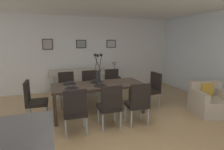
{
  "coord_description": "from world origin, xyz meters",
  "views": [
    {
      "loc": [
        -0.92,
        -3.24,
        1.8
      ],
      "look_at": [
        0.58,
        1.09,
        0.9
      ],
      "focal_mm": 28.93,
      "sensor_mm": 36.0,
      "label": 1
    }
  ],
  "objects_px": {
    "dining_chair_head_east": "(152,88)",
    "centerpiece_vase": "(98,73)",
    "armchair": "(210,102)",
    "dining_chair_head_west": "(33,99)",
    "dining_chair_far_left": "(110,104)",
    "bowl_far_left": "(101,84)",
    "dining_chair_near_left": "(75,109)",
    "dining_chair_far_right": "(90,85)",
    "dining_table": "(98,87)",
    "sofa": "(80,86)",
    "bowl_near_left": "(72,87)",
    "dining_chair_mid_left": "(138,102)",
    "framed_picture_right": "(111,44)",
    "framed_picture_center": "(81,44)",
    "bowl_near_right": "(70,83)",
    "side_table": "(114,83)",
    "bowl_far_right": "(96,81)",
    "table_lamp": "(114,66)",
    "dining_chair_mid_right": "(113,83)",
    "framed_picture_left": "(48,44)"
  },
  "relations": [
    {
      "from": "dining_chair_near_left",
      "to": "side_table",
      "type": "bearing_deg",
      "value": 56.77
    },
    {
      "from": "bowl_near_left",
      "to": "dining_chair_head_west",
      "type": "bearing_deg",
      "value": 164.15
    },
    {
      "from": "bowl_near_right",
      "to": "framed_picture_center",
      "type": "distance_m",
      "value": 2.36
    },
    {
      "from": "dining_chair_near_left",
      "to": "dining_chair_far_right",
      "type": "bearing_deg",
      "value": 68.66
    },
    {
      "from": "dining_chair_head_west",
      "to": "side_table",
      "type": "height_order",
      "value": "dining_chair_head_west"
    },
    {
      "from": "dining_chair_far_right",
      "to": "framed_picture_center",
      "type": "bearing_deg",
      "value": 89.45
    },
    {
      "from": "bowl_near_right",
      "to": "sofa",
      "type": "xyz_separation_m",
      "value": [
        0.49,
        1.61,
        -0.5
      ]
    },
    {
      "from": "bowl_far_left",
      "to": "dining_chair_head_west",
      "type": "bearing_deg",
      "value": 171.06
    },
    {
      "from": "dining_chair_mid_left",
      "to": "dining_chair_head_west",
      "type": "height_order",
      "value": "same"
    },
    {
      "from": "sofa",
      "to": "table_lamp",
      "type": "height_order",
      "value": "table_lamp"
    },
    {
      "from": "dining_chair_far_right",
      "to": "bowl_far_right",
      "type": "distance_m",
      "value": 0.7
    },
    {
      "from": "dining_table",
      "to": "framed_picture_center",
      "type": "height_order",
      "value": "framed_picture_center"
    },
    {
      "from": "centerpiece_vase",
      "to": "bowl_far_left",
      "type": "relative_size",
      "value": 4.32
    },
    {
      "from": "dining_chair_head_east",
      "to": "centerpiece_vase",
      "type": "bearing_deg",
      "value": -179.37
    },
    {
      "from": "dining_chair_head_west",
      "to": "armchair",
      "type": "bearing_deg",
      "value": -13.05
    },
    {
      "from": "dining_table",
      "to": "armchair",
      "type": "relative_size",
      "value": 2.24
    },
    {
      "from": "side_table",
      "to": "armchair",
      "type": "xyz_separation_m",
      "value": [
        1.54,
        -2.7,
        0.03
      ]
    },
    {
      "from": "table_lamp",
      "to": "framed_picture_right",
      "type": "distance_m",
      "value": 0.91
    },
    {
      "from": "armchair",
      "to": "framed_picture_center",
      "type": "distance_m",
      "value": 4.35
    },
    {
      "from": "sofa",
      "to": "framed_picture_left",
      "type": "height_order",
      "value": "framed_picture_left"
    },
    {
      "from": "armchair",
      "to": "dining_chair_head_west",
      "type": "bearing_deg",
      "value": 166.95
    },
    {
      "from": "dining_table",
      "to": "table_lamp",
      "type": "relative_size",
      "value": 4.31
    },
    {
      "from": "dining_chair_mid_left",
      "to": "centerpiece_vase",
      "type": "distance_m",
      "value": 1.2
    },
    {
      "from": "bowl_near_right",
      "to": "side_table",
      "type": "height_order",
      "value": "bowl_near_right"
    },
    {
      "from": "armchair",
      "to": "framed_picture_center",
      "type": "xyz_separation_m",
      "value": [
        -2.6,
        3.2,
        1.36
      ]
    },
    {
      "from": "framed_picture_right",
      "to": "armchair",
      "type": "bearing_deg",
      "value": -65.13
    },
    {
      "from": "framed_picture_center",
      "to": "armchair",
      "type": "bearing_deg",
      "value": -50.93
    },
    {
      "from": "framed_picture_center",
      "to": "framed_picture_right",
      "type": "xyz_separation_m",
      "value": [
        1.12,
        0.0,
        0.0
      ]
    },
    {
      "from": "centerpiece_vase",
      "to": "sofa",
      "type": "xyz_separation_m",
      "value": [
        -0.17,
        1.81,
        -0.74
      ]
    },
    {
      "from": "dining_chair_near_left",
      "to": "armchair",
      "type": "distance_m",
      "value": 3.29
    },
    {
      "from": "bowl_near_right",
      "to": "dining_chair_far_left",
      "type": "bearing_deg",
      "value": -56.32
    },
    {
      "from": "bowl_near_right",
      "to": "bowl_far_right",
      "type": "height_order",
      "value": "same"
    },
    {
      "from": "dining_chair_head_east",
      "to": "framed_picture_right",
      "type": "distance_m",
      "value": 2.57
    },
    {
      "from": "dining_table",
      "to": "framed_picture_right",
      "type": "bearing_deg",
      "value": 64.02
    },
    {
      "from": "dining_chair_head_east",
      "to": "centerpiece_vase",
      "type": "relative_size",
      "value": 1.25
    },
    {
      "from": "dining_chair_far_left",
      "to": "bowl_far_right",
      "type": "bearing_deg",
      "value": 91.36
    },
    {
      "from": "dining_chair_mid_right",
      "to": "side_table",
      "type": "distance_m",
      "value": 1.02
    },
    {
      "from": "dining_table",
      "to": "sofa",
      "type": "height_order",
      "value": "sofa"
    },
    {
      "from": "dining_chair_far_right",
      "to": "dining_chair_head_west",
      "type": "xyz_separation_m",
      "value": [
        -1.47,
        -0.81,
        0.0
      ]
    },
    {
      "from": "centerpiece_vase",
      "to": "framed_picture_center",
      "type": "distance_m",
      "value": 2.37
    },
    {
      "from": "dining_chair_head_west",
      "to": "table_lamp",
      "type": "distance_m",
      "value": 3.11
    },
    {
      "from": "dining_chair_far_left",
      "to": "bowl_far_left",
      "type": "distance_m",
      "value": 0.68
    },
    {
      "from": "dining_chair_mid_left",
      "to": "armchair",
      "type": "bearing_deg",
      "value": -1.12
    },
    {
      "from": "dining_chair_mid_left",
      "to": "sofa",
      "type": "distance_m",
      "value": 2.81
    },
    {
      "from": "dining_chair_head_east",
      "to": "framed_picture_center",
      "type": "relative_size",
      "value": 2.6
    },
    {
      "from": "bowl_far_left",
      "to": "armchair",
      "type": "relative_size",
      "value": 0.17
    },
    {
      "from": "dining_chair_far_right",
      "to": "table_lamp",
      "type": "distance_m",
      "value": 1.48
    },
    {
      "from": "dining_chair_mid_left",
      "to": "bowl_far_left",
      "type": "bearing_deg",
      "value": 133.19
    },
    {
      "from": "side_table",
      "to": "framed_picture_center",
      "type": "distance_m",
      "value": 1.82
    },
    {
      "from": "dining_chair_far_right",
      "to": "bowl_near_right",
      "type": "height_order",
      "value": "dining_chair_far_right"
    }
  ]
}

